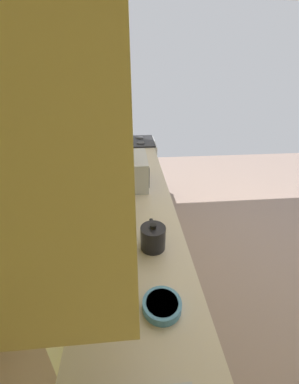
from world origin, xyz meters
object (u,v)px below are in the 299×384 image
Objects in this scene: microwave at (130,171)px; kettle at (153,237)px; oven_range at (133,170)px; bowl at (162,305)px.

kettle is (-0.89, -0.13, -0.06)m from microwave.
oven_range is 5.97× the size of bowl.
bowl is 0.88× the size of kettle.
microwave is 2.22× the size of kettle.
oven_range reaches higher than kettle.
microwave is 2.53× the size of bowl.
oven_range reaches higher than bowl.
oven_range is 2.36× the size of microwave.
oven_range is 2.69m from bowl.
oven_range is at bearing -1.86° from microwave.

